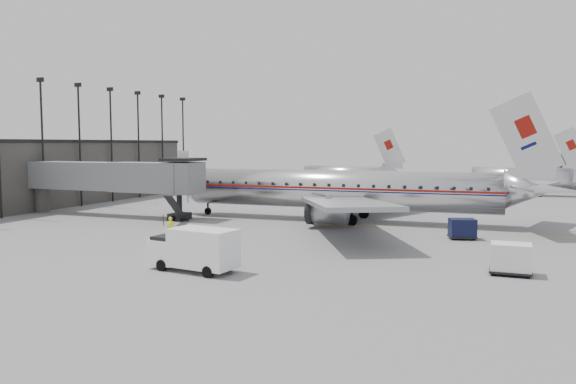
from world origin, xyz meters
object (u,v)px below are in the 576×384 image
at_px(airliner, 346,190).
at_px(baggage_cart_navy, 462,228).
at_px(ramp_worker, 171,227).
at_px(service_van, 194,248).
at_px(baggage_cart_white, 511,258).

relative_size(airliner, baggage_cart_navy, 15.76).
bearing_deg(ramp_worker, service_van, -89.90).
height_order(baggage_cart_navy, ramp_worker, ramp_worker).
height_order(service_van, baggage_cart_navy, service_van).
bearing_deg(baggage_cart_navy, airliner, 131.83).
bearing_deg(service_van, baggage_cart_white, 26.48).
height_order(airliner, baggage_cart_navy, airliner).
xyz_separation_m(baggage_cart_navy, baggage_cart_white, (3.60, -12.00, 0.11)).
relative_size(service_van, baggage_cart_white, 2.47).
distance_m(airliner, service_van, 25.23).
xyz_separation_m(service_van, ramp_worker, (-8.13, 9.99, -0.53)).
height_order(baggage_cart_navy, baggage_cart_white, baggage_cart_white).
distance_m(service_van, baggage_cart_navy, 23.18).
xyz_separation_m(airliner, baggage_cart_navy, (11.83, -7.02, -2.27)).
bearing_deg(service_van, airliner, 91.93).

